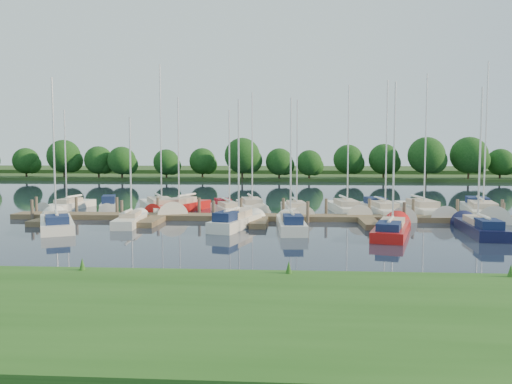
# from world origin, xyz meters

# --- Properties ---
(ground) EXTENTS (260.00, 260.00, 0.00)m
(ground) POSITION_xyz_m (0.00, 0.00, 0.00)
(ground) COLOR #171F2E
(ground) RESTS_ON ground
(near_bank) EXTENTS (90.00, 10.00, 0.50)m
(near_bank) POSITION_xyz_m (0.00, -16.00, 0.25)
(near_bank) COLOR #1F4C15
(near_bank) RESTS_ON ground
(dock) EXTENTS (40.00, 6.00, 0.40)m
(dock) POSITION_xyz_m (0.00, 7.31, 0.20)
(dock) COLOR #4B3A2A
(dock) RESTS_ON ground
(mooring_pilings) EXTENTS (38.24, 2.84, 2.00)m
(mooring_pilings) POSITION_xyz_m (0.00, 8.43, 0.60)
(mooring_pilings) COLOR #473D33
(mooring_pilings) RESTS_ON ground
(far_shore) EXTENTS (180.00, 30.00, 0.60)m
(far_shore) POSITION_xyz_m (0.00, 75.00, 0.30)
(far_shore) COLOR #244018
(far_shore) RESTS_ON ground
(distant_hill) EXTENTS (220.00, 40.00, 1.40)m
(distant_hill) POSITION_xyz_m (0.00, 100.00, 0.70)
(distant_hill) COLOR #2E4A20
(distant_hill) RESTS_ON ground
(treeline) EXTENTS (147.59, 9.34, 8.10)m
(treeline) POSITION_xyz_m (-1.23, 62.16, 4.03)
(treeline) COLOR #38281C
(treeline) RESTS_ON ground
(sailboat_n_0) EXTENTS (2.56, 7.57, 9.56)m
(sailboat_n_0) POSITION_xyz_m (-18.45, 14.14, 0.27)
(sailboat_n_0) COLOR silver
(sailboat_n_0) RESTS_ON ground
(motorboat) EXTENTS (2.57, 5.00, 1.61)m
(motorboat) POSITION_xyz_m (-14.60, 14.22, 0.34)
(motorboat) COLOR silver
(motorboat) RESTS_ON ground
(sailboat_n_2) EXTENTS (6.07, 10.46, 13.46)m
(sailboat_n_2) POSITION_xyz_m (-9.24, 12.71, 0.28)
(sailboat_n_2) COLOR silver
(sailboat_n_2) RESTS_ON ground
(sailboat_n_3) EXTENTS (4.18, 8.16, 10.64)m
(sailboat_n_3) POSITION_xyz_m (-7.53, 13.06, 0.29)
(sailboat_n_3) COLOR #AE1110
(sailboat_n_3) RESTS_ON ground
(sailboat_n_4) EXTENTS (3.85, 7.13, 9.27)m
(sailboat_n_4) POSITION_xyz_m (-3.05, 11.61, 0.32)
(sailboat_n_4) COLOR silver
(sailboat_n_4) RESTS_ON ground
(sailboat_n_5) EXTENTS (3.50, 8.70, 11.04)m
(sailboat_n_5) POSITION_xyz_m (-1.17, 13.69, 0.28)
(sailboat_n_5) COLOR silver
(sailboat_n_5) RESTS_ON ground
(sailboat_n_6) EXTENTS (2.74, 8.11, 10.17)m
(sailboat_n_6) POSITION_xyz_m (2.83, 12.44, 0.27)
(sailboat_n_6) COLOR silver
(sailboat_n_6) RESTS_ON ground
(sailboat_n_7) EXTENTS (3.01, 9.16, 11.52)m
(sailboat_n_7) POSITION_xyz_m (7.26, 13.05, 0.27)
(sailboat_n_7) COLOR silver
(sailboat_n_7) RESTS_ON ground
(sailboat_n_8) EXTENTS (3.04, 9.30, 11.70)m
(sailboat_n_8) POSITION_xyz_m (10.23, 11.76, 0.33)
(sailboat_n_8) COLOR silver
(sailboat_n_8) RESTS_ON ground
(sailboat_n_9) EXTENTS (2.94, 9.71, 12.31)m
(sailboat_n_9) POSITION_xyz_m (13.58, 12.09, 0.28)
(sailboat_n_9) COLOR silver
(sailboat_n_9) RESTS_ON ground
(sailboat_n_10) EXTENTS (4.32, 10.59, 13.21)m
(sailboat_n_10) POSITION_xyz_m (18.44, 11.82, 0.33)
(sailboat_n_10) COLOR silver
(sailboat_n_10) RESTS_ON ground
(sailboat_s_0) EXTENTS (5.27, 8.33, 10.89)m
(sailboat_s_0) POSITION_xyz_m (-14.13, 2.68, 0.32)
(sailboat_s_0) COLOR silver
(sailboat_s_0) RESTS_ON ground
(sailboat_s_1) EXTENTS (1.99, 6.38, 8.20)m
(sailboat_s_1) POSITION_xyz_m (-9.42, 4.61, 0.27)
(sailboat_s_1) COLOR silver
(sailboat_s_1) RESTS_ON ground
(sailboat_s_2) EXTENTS (3.36, 7.24, 9.46)m
(sailboat_s_2) POSITION_xyz_m (-1.51, 3.64, 0.34)
(sailboat_s_2) COLOR silver
(sailboat_s_2) RESTS_ON ground
(sailboat_s_3) EXTENTS (2.13, 7.28, 9.43)m
(sailboat_s_3) POSITION_xyz_m (2.31, 2.90, 0.33)
(sailboat_s_3) COLOR silver
(sailboat_s_3) RESTS_ON ground
(sailboat_s_4) EXTENTS (3.76, 8.08, 10.16)m
(sailboat_s_4) POSITION_xyz_m (8.81, 1.32, 0.31)
(sailboat_s_4) COLOR #AE1110
(sailboat_s_4) RESTS_ON ground
(sailboat_s_5) EXTENTS (2.46, 7.79, 9.92)m
(sailboat_s_5) POSITION_xyz_m (14.59, 2.10, 0.32)
(sailboat_s_5) COLOR #0F1134
(sailboat_s_5) RESTS_ON ground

